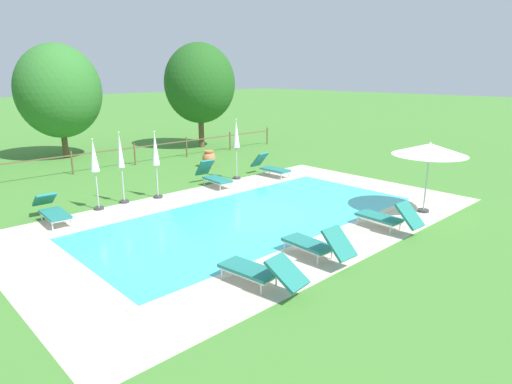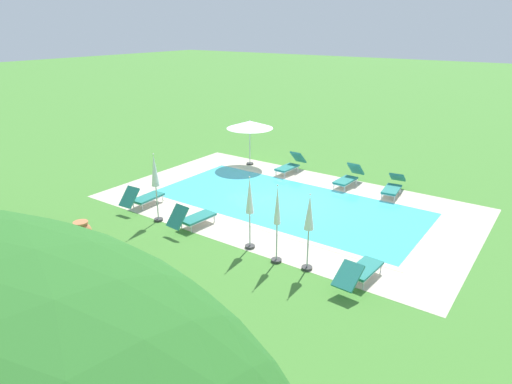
# 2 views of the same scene
# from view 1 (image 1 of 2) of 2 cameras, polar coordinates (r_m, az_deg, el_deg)

# --- Properties ---
(ground_plane) EXTENTS (160.00, 160.00, 0.00)m
(ground_plane) POSITION_cam_1_polar(r_m,az_deg,el_deg) (13.74, -0.20, -3.23)
(ground_plane) COLOR #478433
(pool_deck_paving) EXTENTS (14.29, 8.38, 0.01)m
(pool_deck_paving) POSITION_cam_1_polar(r_m,az_deg,el_deg) (13.73, -0.20, -3.21)
(pool_deck_paving) COLOR beige
(pool_deck_paving) RESTS_ON ground
(swimming_pool_water) EXTENTS (10.76, 4.86, 0.01)m
(swimming_pool_water) POSITION_cam_1_polar(r_m,az_deg,el_deg) (13.73, -0.20, -3.21)
(swimming_pool_water) COLOR #42CCD6
(swimming_pool_water) RESTS_ON ground
(pool_coping_rim) EXTENTS (11.24, 5.34, 0.01)m
(pool_coping_rim) POSITION_cam_1_polar(r_m,az_deg,el_deg) (13.73, -0.20, -3.19)
(pool_coping_rim) COLOR beige
(pool_coping_rim) RESTS_ON ground
(sun_lounger_north_near_steps) EXTENTS (0.72, 2.06, 0.80)m
(sun_lounger_north_near_steps) POSITION_cam_1_polar(r_m,az_deg,el_deg) (14.56, -25.09, -2.13)
(sun_lounger_north_near_steps) COLOR #237A70
(sun_lounger_north_near_steps) RESTS_ON ground
(sun_lounger_north_mid) EXTENTS (0.68, 1.95, 0.92)m
(sun_lounger_north_mid) POSITION_cam_1_polar(r_m,az_deg,el_deg) (13.05, 16.79, -3.14)
(sun_lounger_north_mid) COLOR #237A70
(sun_lounger_north_mid) RESTS_ON ground
(sun_lounger_north_far) EXTENTS (0.75, 1.90, 0.99)m
(sun_lounger_north_far) POSITION_cam_1_polar(r_m,az_deg,el_deg) (17.42, -5.56, 2.07)
(sun_lounger_north_far) COLOR #237A70
(sun_lounger_north_far) RESTS_ON ground
(sun_lounger_north_end) EXTENTS (0.68, 1.95, 0.92)m
(sun_lounger_north_end) POSITION_cam_1_polar(r_m,az_deg,el_deg) (10.70, 7.90, -6.72)
(sun_lounger_north_end) COLOR #237A70
(sun_lounger_north_end) RESTS_ON ground
(sun_lounger_south_near_corner) EXTENTS (0.69, 1.91, 0.97)m
(sun_lounger_south_near_corner) POSITION_cam_1_polar(r_m,az_deg,el_deg) (19.08, 1.91, 3.29)
(sun_lounger_south_near_corner) COLOR #237A70
(sun_lounger_south_near_corner) RESTS_ON ground
(sun_lounger_south_mid) EXTENTS (0.84, 2.08, 0.80)m
(sun_lounger_south_mid) POSITION_cam_1_polar(r_m,az_deg,el_deg) (9.29, 0.42, -10.22)
(sun_lounger_south_mid) COLOR #237A70
(sun_lounger_south_mid) RESTS_ON ground
(patio_umbrella_open_foreground) EXTENTS (2.31, 2.31, 2.28)m
(patio_umbrella_open_foreground) POSITION_cam_1_polar(r_m,az_deg,el_deg) (14.75, 21.72, 5.17)
(patio_umbrella_open_foreground) COLOR #383838
(patio_umbrella_open_foreground) RESTS_ON ground
(patio_umbrella_closed_row_west) EXTENTS (0.32, 0.32, 2.36)m
(patio_umbrella_closed_row_west) POSITION_cam_1_polar(r_m,az_deg,el_deg) (14.97, -20.34, 3.78)
(patio_umbrella_closed_row_west) COLOR #383838
(patio_umbrella_closed_row_west) RESTS_ON ground
(patio_umbrella_closed_row_mid_west) EXTENTS (0.32, 0.32, 2.42)m
(patio_umbrella_closed_row_mid_west) POSITION_cam_1_polar(r_m,az_deg,el_deg) (15.81, -12.98, 4.86)
(patio_umbrella_closed_row_mid_west) COLOR #383838
(patio_umbrella_closed_row_mid_west) RESTS_ON ground
(patio_umbrella_closed_row_centre) EXTENTS (0.32, 0.32, 2.54)m
(patio_umbrella_closed_row_centre) POSITION_cam_1_polar(r_m,az_deg,el_deg) (18.26, -2.59, 7.04)
(patio_umbrella_closed_row_centre) COLOR #383838
(patio_umbrella_closed_row_centre) RESTS_ON ground
(patio_umbrella_closed_row_mid_east) EXTENTS (0.32, 0.32, 2.47)m
(patio_umbrella_closed_row_mid_east) POSITION_cam_1_polar(r_m,az_deg,el_deg) (15.50, -17.24, 4.23)
(patio_umbrella_closed_row_mid_east) COLOR #383838
(patio_umbrella_closed_row_mid_east) RESTS_ON ground
(terracotta_urn_near_fence) EXTENTS (0.63, 0.63, 0.79)m
(terracotta_urn_near_fence) POSITION_cam_1_polar(r_m,az_deg,el_deg) (20.95, -6.17, 4.40)
(terracotta_urn_near_fence) COLOR #C67547
(terracotta_urn_near_fence) RESTS_ON ground
(perimeter_fence) EXTENTS (21.37, 0.08, 1.05)m
(perimeter_fence) POSITION_cam_1_polar(r_m,az_deg,el_deg) (21.46, -19.14, 4.61)
(perimeter_fence) COLOR brown
(perimeter_fence) RESTS_ON ground
(tree_far_west) EXTENTS (4.24, 4.24, 5.82)m
(tree_far_west) POSITION_cam_1_polar(r_m,az_deg,el_deg) (25.04, -24.35, 11.89)
(tree_far_west) COLOR brown
(tree_far_west) RESTS_ON ground
(tree_west_mid) EXTENTS (4.12, 4.12, 6.05)m
(tree_west_mid) POSITION_cam_1_polar(r_m,az_deg,el_deg) (26.46, -7.35, 13.87)
(tree_west_mid) COLOR brown
(tree_west_mid) RESTS_ON ground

